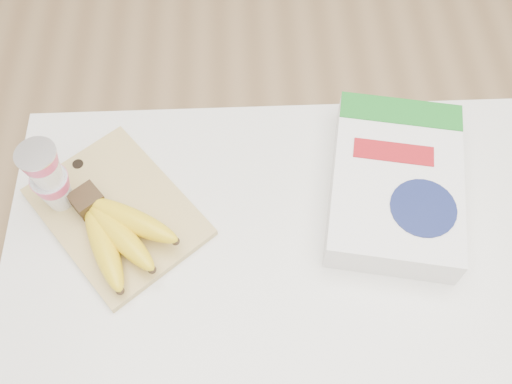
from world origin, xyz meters
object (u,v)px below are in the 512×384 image
Objects in this scene: bananas at (116,231)px; cereal_box at (395,183)px; yogurt_stack at (48,177)px; cutting_board at (117,212)px; table at (306,343)px.

bananas is 0.48m from cereal_box.
cereal_box is at bearing 9.24° from bananas.
yogurt_stack is at bearing 144.34° from bananas.
cereal_box is at bearing 0.27° from yogurt_stack.
cutting_board is at bearing -12.12° from yogurt_stack.
cereal_box is (0.49, 0.02, 0.03)m from cutting_board.
cutting_board is 0.82× the size of cereal_box.
cutting_board is at bearing 99.64° from bananas.
yogurt_stack is at bearing 161.20° from table.
bananas reaches higher than cereal_box.
yogurt_stack reaches higher than cutting_board.
cereal_box is at bearing -35.94° from cutting_board.
bananas is (-0.34, 0.08, 0.45)m from table.
cutting_board is 0.13m from yogurt_stack.
yogurt_stack reaches higher than table.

